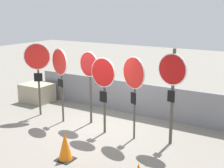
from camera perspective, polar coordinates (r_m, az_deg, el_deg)
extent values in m
plane|color=gray|center=(9.67, -2.66, -8.06)|extent=(40.00, 40.00, 0.00)
cube|color=slate|center=(10.94, 2.61, -2.36)|extent=(7.55, 0.12, 1.12)
cylinder|color=#474238|center=(10.80, -13.23, 0.25)|extent=(0.07, 0.07, 2.27)
cylinder|color=white|center=(10.58, -13.55, 4.91)|extent=(0.74, 0.52, 0.88)
cylinder|color=red|center=(10.56, -13.57, 4.90)|extent=(0.69, 0.48, 0.82)
cube|color=black|center=(10.71, -13.34, 1.21)|extent=(0.24, 0.18, 0.28)
cylinder|color=#474238|center=(10.01, -9.11, -0.72)|extent=(0.06, 0.06, 2.24)
cylinder|color=white|center=(9.81, -9.57, 4.02)|extent=(0.81, 0.29, 0.85)
cylinder|color=red|center=(9.80, -9.66, 4.00)|extent=(0.75, 0.27, 0.79)
cube|color=black|center=(9.95, -9.41, 0.19)|extent=(0.27, 0.11, 0.24)
cylinder|color=#474238|center=(9.81, -3.91, -1.25)|extent=(0.07, 0.07, 2.12)
cylinder|color=white|center=(9.58, -4.26, 3.64)|extent=(0.78, 0.18, 0.79)
cylinder|color=red|center=(9.57, -4.34, 3.63)|extent=(0.72, 0.17, 0.73)
cylinder|color=#474238|center=(8.99, -1.37, -2.51)|extent=(0.07, 0.07, 2.15)
cylinder|color=white|center=(8.77, -1.65, 2.13)|extent=(0.85, 0.13, 0.85)
cylinder|color=red|center=(8.75, -1.72, 2.11)|extent=(0.79, 0.12, 0.79)
cube|color=black|center=(8.94, -1.61, -2.34)|extent=(0.26, 0.05, 0.32)
cylinder|color=#474238|center=(8.60, 4.17, -3.33)|extent=(0.06, 0.06, 2.14)
cylinder|color=white|center=(8.37, 4.00, 2.04)|extent=(0.83, 0.36, 0.89)
cylinder|color=red|center=(8.35, 3.90, 2.03)|extent=(0.77, 0.34, 0.83)
cube|color=black|center=(8.54, 3.92, -2.62)|extent=(0.20, 0.10, 0.32)
cylinder|color=#474238|center=(8.34, 10.97, -2.47)|extent=(0.09, 0.09, 2.59)
cylinder|color=white|center=(8.11, 10.97, 2.63)|extent=(0.82, 0.18, 0.83)
cylinder|color=#AD0F0F|center=(8.09, 10.90, 2.61)|extent=(0.76, 0.17, 0.77)
cube|color=black|center=(8.27, 10.75, -2.22)|extent=(0.21, 0.06, 0.31)
cube|color=black|center=(7.87, -8.48, -13.46)|extent=(0.41, 0.41, 0.02)
cone|color=orange|center=(7.72, -8.57, -11.12)|extent=(0.34, 0.34, 0.69)
cube|color=#9E937A|center=(12.59, -13.52, -1.54)|extent=(1.13, 0.95, 0.71)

